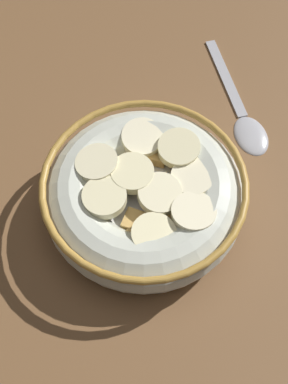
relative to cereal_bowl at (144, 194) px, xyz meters
The scene contains 3 objects.
ground_plane 3.63cm from the cereal_bowl, 15.11° to the right, with size 100.71×100.71×2.00cm, color brown.
cereal_bowl is the anchor object (origin of this frame).
spoon 13.71cm from the cereal_bowl, 157.76° to the right, with size 4.11×15.02×0.80cm.
Camera 1 is at (7.38, 18.00, 38.28)cm, focal length 46.22 mm.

